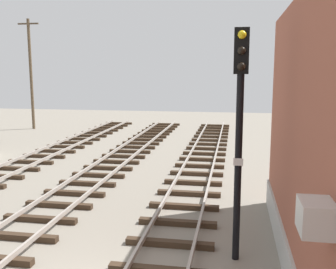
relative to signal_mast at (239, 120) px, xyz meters
name	(u,v)px	position (x,y,z in m)	size (l,w,h in m)	color
signal_mast	(239,120)	(0.00, 0.00, 0.00)	(0.36, 0.40, 5.89)	black
utility_pole_far	(31,73)	(-17.07, 20.90, 1.10)	(1.80, 0.24, 9.14)	brown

